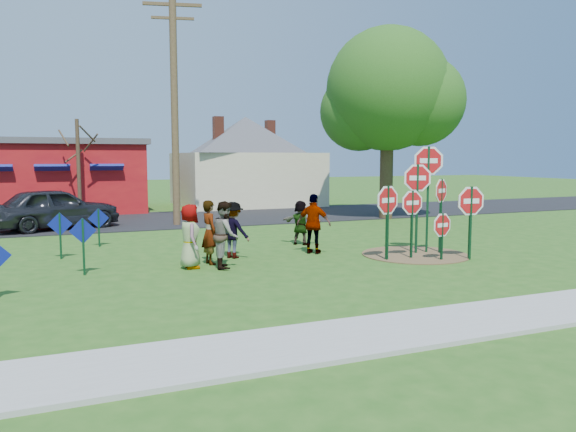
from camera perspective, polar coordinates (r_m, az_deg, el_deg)
name	(u,v)px	position (r m, az deg, el deg)	size (l,w,h in m)	color
ground	(264,260)	(16.20, -2.44, -4.49)	(120.00, 120.00, 0.00)	#265518
sidewalk	(412,329)	(9.95, 12.46, -11.14)	(22.00, 1.80, 0.08)	#9E9E99
road	(180,219)	(27.17, -10.93, -0.30)	(120.00, 7.50, 0.04)	black
dirt_patch	(415,255)	(17.43, 12.78, -3.84)	(3.20, 3.20, 0.03)	brown
red_building	(53,175)	(32.95, -22.81, 3.82)	(9.40, 7.69, 3.90)	maroon
cream_house	(246,158)	(34.74, -4.33, 5.94)	(9.40, 9.40, 6.50)	beige
stop_sign_a	(412,209)	(16.61, 12.49, 0.71)	(0.97, 0.07, 2.12)	#103C20
stop_sign_b	(417,186)	(17.46, 13.00, 3.01)	(1.08, 0.41, 2.89)	#103C20
stop_sign_c	(428,174)	(17.68, 14.06, 4.14)	(1.04, 0.63, 3.44)	#103C20
stop_sign_d	(441,197)	(17.86, 15.29, 1.90)	(0.90, 0.46, 2.43)	#103C20
stop_sign_e	(442,228)	(16.57, 15.39, -1.15)	(0.91, 0.16, 1.49)	#103C20
stop_sign_f	(471,206)	(16.88, 18.08, 1.02)	(1.14, 0.17, 2.27)	#103C20
stop_sign_g	(388,206)	(16.17, 10.08, 0.97)	(1.10, 0.29, 2.30)	#103C20
blue_diamond_b	(83,239)	(14.90, -20.09, -2.25)	(0.66, 0.06, 1.45)	#103C20
blue_diamond_c	(60,230)	(17.50, -22.15, -1.35)	(0.68, 0.09, 1.36)	#103C20
blue_diamond_d	(99,223)	(19.49, -18.68, -0.69)	(0.66, 0.07, 1.28)	#103C20
person_a	(190,236)	(15.11, -9.93, -2.05)	(0.84, 0.54, 1.71)	#3B558B
person_b	(210,232)	(15.61, -7.96, -1.65)	(0.65, 0.42, 1.77)	#247C7B
person_c	(225,235)	(15.03, -6.38, -1.89)	(0.87, 0.68, 1.79)	brown
person_d	(233,230)	(16.48, -5.60, -1.43)	(1.07, 0.61, 1.65)	#2F3034
person_e	(314,224)	(17.14, 2.64, -0.81)	(1.08, 0.45, 1.84)	#4D325F
person_f	(301,223)	(18.92, 1.30, -0.67)	(1.40, 0.44, 1.51)	#1D5229
suv	(55,208)	(24.65, -22.56, 0.74)	(2.00, 4.96, 1.69)	#313137
utility_pole	(174,103)	(24.72, -11.46, 11.18)	(2.39, 0.70, 9.94)	#4C3823
leafy_tree	(390,96)	(27.50, 10.37, 11.90)	(6.36, 5.80, 9.04)	#382819
bare_tree_east	(78,155)	(28.39, -20.55, 5.85)	(1.80, 1.80, 4.74)	#382819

